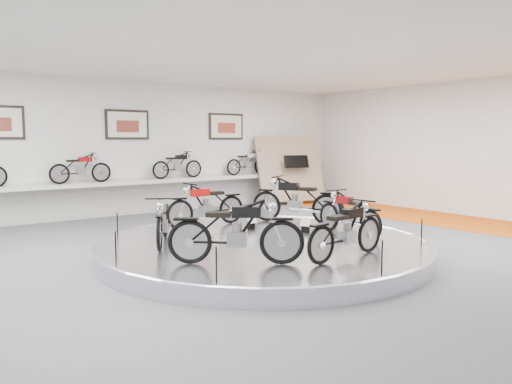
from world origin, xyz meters
TOP-DOWN VIEW (x-y plane):
  - floor at (0.00, 0.00)m, footprint 16.00×16.00m
  - ceiling at (0.00, 0.00)m, footprint 16.00×16.00m
  - wall_back at (0.00, 7.00)m, footprint 16.00×0.00m
  - wall_right at (8.00, 0.00)m, footprint 0.00×14.00m
  - orange_carpet_strip at (6.80, 0.00)m, footprint 2.40×12.60m
  - dado_band at (0.00, 6.98)m, footprint 15.68×0.04m
  - display_platform at (0.00, 0.30)m, footprint 6.40×6.40m
  - platform_rim at (0.00, 0.30)m, footprint 6.40×6.40m
  - shelf at (0.00, 6.70)m, footprint 11.00×0.55m
  - poster_center at (0.00, 6.96)m, footprint 1.35×0.06m
  - poster_right at (3.50, 6.96)m, footprint 1.35×0.06m
  - display_panel at (5.60, 6.10)m, footprint 2.56×1.52m
  - shelf_bike_b at (-1.50, 6.70)m, footprint 1.22×0.43m
  - shelf_bike_c at (1.50, 6.70)m, footprint 1.22×0.43m
  - shelf_bike_d at (4.20, 6.70)m, footprint 1.22×0.43m
  - bike_a at (1.81, 1.43)m, footprint 1.49×1.98m
  - bike_b at (-0.07, 2.34)m, footprint 1.72×0.63m
  - bike_c at (-1.74, 1.15)m, footprint 1.28×1.64m
  - bike_d at (-1.49, -0.92)m, footprint 1.83×1.63m
  - bike_e at (0.20, -1.68)m, footprint 1.67×0.74m
  - bike_f at (1.73, -0.31)m, footprint 0.68×1.61m

SIDE VIEW (x-z plane):
  - floor at x=0.00m, z-range 0.00..0.00m
  - orange_carpet_strip at x=6.80m, z-range 0.00..0.01m
  - display_platform at x=0.00m, z-range 0.00..0.30m
  - platform_rim at x=0.00m, z-range 0.22..0.32m
  - dado_band at x=0.00m, z-range 0.00..1.10m
  - bike_f at x=1.73m, z-range 0.30..1.22m
  - bike_c at x=-1.74m, z-range 0.30..1.23m
  - bike_e at x=0.20m, z-range 0.30..1.25m
  - bike_b at x=-0.07m, z-range 0.30..1.30m
  - bike_d at x=-1.49m, z-range 0.30..1.37m
  - bike_a at x=1.81m, z-range 0.30..1.41m
  - shelf at x=0.00m, z-range 0.95..1.05m
  - display_panel at x=5.60m, z-range 0.10..2.40m
  - shelf_bike_b at x=-1.50m, z-range 1.05..1.78m
  - shelf_bike_c at x=1.50m, z-range 1.05..1.78m
  - shelf_bike_d at x=4.20m, z-range 1.05..1.78m
  - wall_back at x=0.00m, z-range -6.00..10.00m
  - wall_right at x=8.00m, z-range -5.00..9.00m
  - poster_center at x=0.00m, z-range 2.26..3.14m
  - poster_right at x=3.50m, z-range 2.26..3.14m
  - ceiling at x=0.00m, z-range 4.00..4.00m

